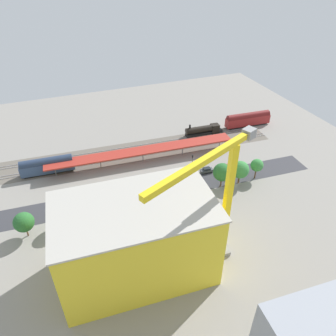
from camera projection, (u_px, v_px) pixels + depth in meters
name	position (u px, v px, depth m)	size (l,w,h in m)	color
ground_plane	(150.00, 184.00, 100.45)	(169.68, 169.68, 0.00)	gray
rail_bed	(132.00, 152.00, 116.23)	(106.05, 13.97, 0.01)	#665E54
street_asphalt	(154.00, 191.00, 97.48)	(106.05, 9.00, 0.01)	#38383D
track_rails	(132.00, 151.00, 116.13)	(105.88, 13.55, 0.12)	#9E9EA8
platform_canopy_near	(143.00, 151.00, 109.06)	(65.39, 9.11, 4.40)	#A82D23
locomotive	(204.00, 130.00, 126.54)	(15.58, 3.45, 4.97)	black
passenger_coach	(248.00, 119.00, 131.65)	(19.64, 4.11, 5.90)	black
freight_coach_far	(47.00, 165.00, 103.57)	(17.19, 3.99, 5.82)	black
parked_car_0	(222.00, 167.00, 106.82)	(4.70, 1.92, 1.60)	black
parked_car_1	(207.00, 170.00, 105.22)	(4.36, 2.04, 1.72)	black
parked_car_2	(187.00, 174.00, 103.28)	(4.11, 1.84, 1.78)	black
parked_car_3	(170.00, 178.00, 101.84)	(4.51, 2.24, 1.68)	black
parked_car_4	(152.00, 183.00, 99.54)	(4.58, 1.95, 1.56)	black
parked_car_5	(134.00, 186.00, 98.12)	(4.88, 2.05, 1.77)	black
parked_car_6	(114.00, 190.00, 96.57)	(4.80, 1.99, 1.54)	black
construction_building	(136.00, 240.00, 68.32)	(32.68, 19.08, 19.09)	yellow
construction_roof_slab	(134.00, 206.00, 62.77)	(33.28, 19.68, 0.40)	#B7B2A8
tower_crane	(221.00, 196.00, 64.86)	(27.47, 13.59, 32.33)	gray
box_truck_0	(161.00, 213.00, 86.91)	(10.28, 3.60, 3.37)	black
box_truck_1	(134.00, 218.00, 85.14)	(10.18, 3.53, 3.39)	black
box_truck_2	(109.00, 225.00, 83.29)	(9.51, 2.46, 3.18)	black
street_tree_0	(257.00, 165.00, 100.08)	(4.04, 4.04, 7.08)	brown
street_tree_1	(24.00, 222.00, 79.62)	(5.14, 5.14, 7.34)	brown
street_tree_2	(240.00, 170.00, 97.92)	(5.48, 5.48, 7.88)	brown
street_tree_3	(147.00, 189.00, 90.05)	(5.68, 5.68, 7.99)	brown
street_tree_4	(222.00, 172.00, 96.34)	(5.64, 5.64, 8.23)	brown
street_tree_5	(65.00, 211.00, 82.39)	(5.20, 5.20, 7.75)	brown
traffic_light	(192.00, 161.00, 103.17)	(0.50, 0.36, 6.70)	#333333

